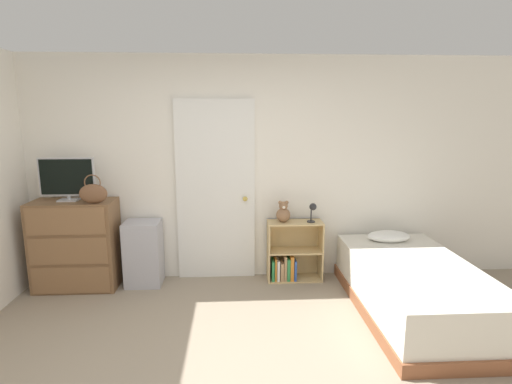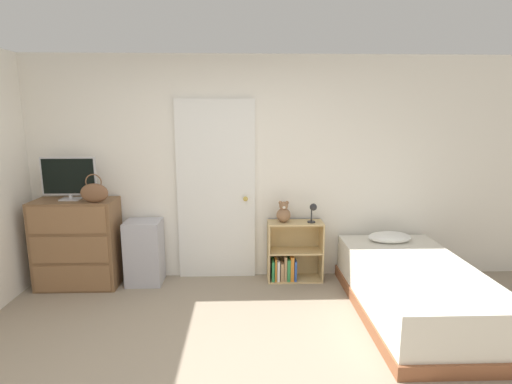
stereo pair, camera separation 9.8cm
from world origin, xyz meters
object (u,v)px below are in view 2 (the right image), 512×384
Objects in this scene: tv at (69,178)px; bookshelf at (291,257)px; storage_bin at (144,252)px; desk_lamp at (313,210)px; handbag at (94,192)px; bed at (414,289)px; teddy_bear at (284,213)px; dresser at (78,243)px.

tv is 0.84× the size of bookshelf.
desk_lamp reaches higher than storage_bin.
handbag is at bearing -158.71° from storage_bin.
bookshelf is 0.62m from desk_lamp.
storage_bin reaches higher than bed.
desk_lamp is at bearing -0.00° from storage_bin.
bookshelf is 3.13× the size of desk_lamp.
desk_lamp is 0.11× the size of bed.
bed is at bearing -38.00° from bookshelf.
bed is at bearing -11.27° from handbag.
teddy_bear is at bearing 173.66° from desk_lamp.
teddy_bear is 0.33m from desk_lamp.
handbag is 2.28m from bookshelf.
dresser is at bearing -177.92° from teddy_bear.
storage_bin is 0.37× the size of bed.
tv reaches higher than bookshelf.
tv reaches higher than handbag.
handbag is at bearing -174.27° from bookshelf.
handbag is 0.87m from storage_bin.
handbag reaches higher than bed.
storage_bin is at bearing -178.68° from teddy_bear.
handbag is 1.24× the size of teddy_bear.
dresser is 0.74m from tv.
dresser is 3.21× the size of handbag.
dresser reaches higher than teddy_bear.
tv reaches higher than bed.
desk_lamp is (2.67, 0.02, -0.38)m from tv.
dresser reaches higher than desk_lamp.
handbag is (0.32, -0.15, -0.14)m from tv.
tv is at bearing 148.26° from dresser.
dresser is 3.57m from bed.
dresser is 3.98× the size of teddy_bear.
desk_lamp is (0.24, -0.04, 0.57)m from bookshelf.
teddy_bear is at bearing -177.66° from bookshelf.
tv reaches higher than desk_lamp.
teddy_bear is at bearing 144.36° from bed.
bookshelf is 1.38m from bed.
dresser reaches higher than storage_bin.
handbag is at bearing -175.81° from desk_lamp.
tv is 1.91× the size of handbag.
tv is 2.63× the size of desk_lamp.
storage_bin is 1.97m from desk_lamp.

